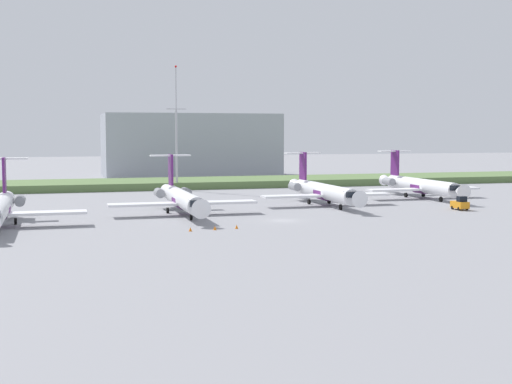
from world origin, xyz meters
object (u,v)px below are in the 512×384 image
object	(u,v)px
regional_jet_nearest	(0,208)
regional_jet_second	(181,198)
antenna_mast	(176,139)
regional_jet_third	(323,191)
regional_jet_fourth	(419,185)
baggage_tug	(460,204)
safety_cone_front_marker	(190,229)
safety_cone_rear_marker	(237,227)
safety_cone_mid_marker	(215,228)

from	to	relation	value
regional_jet_nearest	regional_jet_second	size ratio (longest dim) A/B	1.00
antenna_mast	regional_jet_third	bearing A→B (deg)	-63.70
regional_jet_third	regional_jet_fourth	world-z (taller)	same
regional_jet_nearest	baggage_tug	bearing A→B (deg)	0.75
regional_jet_fourth	safety_cone_front_marker	size ratio (longest dim) A/B	56.36
regional_jet_fourth	safety_cone_rear_marker	world-z (taller)	regional_jet_fourth
regional_jet_third	safety_cone_front_marker	xyz separation A→B (m)	(-28.32, -25.90, -2.26)
regional_jet_second	antenna_mast	xyz separation A→B (m)	(6.86, 45.86, 8.71)
regional_jet_fourth	safety_cone_rear_marker	xyz separation A→B (m)	(-44.85, -32.48, -2.26)
regional_jet_third	safety_cone_rear_marker	world-z (taller)	regional_jet_third
regional_jet_second	regional_jet_fourth	bearing A→B (deg)	16.05
regional_jet_second	baggage_tug	size ratio (longest dim) A/B	9.69
regional_jet_third	safety_cone_front_marker	distance (m)	38.45
safety_cone_mid_marker	regional_jet_second	bearing A→B (deg)	93.51
regional_jet_fourth	regional_jet_second	bearing A→B (deg)	-163.95
regional_jet_nearest	safety_cone_front_marker	bearing A→B (deg)	-25.67
antenna_mast	baggage_tug	xyz separation A→B (m)	(38.18, -52.52, -10.24)
regional_jet_nearest	safety_cone_front_marker	world-z (taller)	regional_jet_nearest
regional_jet_nearest	regional_jet_fourth	size ratio (longest dim) A/B	1.00
regional_jet_second	safety_cone_front_marker	xyz separation A→B (m)	(-2.15, -19.11, -2.26)
regional_jet_third	regional_jet_fourth	bearing A→B (deg)	17.73
regional_jet_nearest	safety_cone_mid_marker	xyz separation A→B (m)	(27.28, -11.20, -2.26)
baggage_tug	safety_cone_rear_marker	xyz separation A→B (m)	(-40.85, -11.72, -0.73)
regional_jet_second	safety_cone_rear_marker	bearing A→B (deg)	-77.19
regional_jet_second	safety_cone_mid_marker	size ratio (longest dim) A/B	56.36
regional_jet_third	antenna_mast	world-z (taller)	antenna_mast
regional_jet_fourth	safety_cone_mid_marker	xyz separation A→B (m)	(-47.88, -32.89, -2.26)
regional_jet_second	baggage_tug	distance (m)	45.55
regional_jet_second	safety_cone_mid_marker	world-z (taller)	regional_jet_second
baggage_tug	safety_cone_rear_marker	world-z (taller)	baggage_tug
regional_jet_nearest	antenna_mast	bearing A→B (deg)	58.32
regional_jet_second	antenna_mast	bearing A→B (deg)	81.49
regional_jet_nearest	regional_jet_third	world-z (taller)	same
regional_jet_nearest	baggage_tug	distance (m)	71.18
regional_jet_second	baggage_tug	xyz separation A→B (m)	(45.03, -6.66, -1.53)
regional_jet_nearest	safety_cone_mid_marker	distance (m)	29.57
safety_cone_front_marker	safety_cone_mid_marker	distance (m)	3.32
regional_jet_second	regional_jet_third	distance (m)	27.03
antenna_mast	baggage_tug	size ratio (longest dim) A/B	8.52
regional_jet_second	regional_jet_third	bearing A→B (deg)	14.56
safety_cone_mid_marker	regional_jet_fourth	bearing A→B (deg)	34.49
baggage_tug	safety_cone_rear_marker	bearing A→B (deg)	-163.99
safety_cone_mid_marker	baggage_tug	bearing A→B (deg)	15.45
regional_jet_nearest	safety_cone_rear_marker	world-z (taller)	regional_jet_nearest
regional_jet_third	antenna_mast	distance (m)	44.44
safety_cone_mid_marker	safety_cone_front_marker	bearing A→B (deg)	-174.46
regional_jet_fourth	safety_cone_front_marker	distance (m)	61.05
regional_jet_nearest	regional_jet_second	distance (m)	27.20
regional_jet_nearest	regional_jet_third	size ratio (longest dim) A/B	1.00
antenna_mast	regional_jet_nearest	bearing A→B (deg)	-121.68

